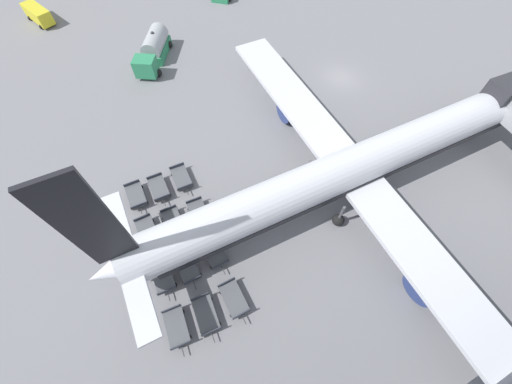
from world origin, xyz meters
name	(u,v)px	position (x,y,z in m)	size (l,w,h in m)	color
ground_plane	(341,78)	(0.00, 0.00, 0.00)	(500.00, 500.00, 0.00)	gray
airplane	(364,163)	(13.34, -8.14, 3.46)	(41.12, 47.01, 14.17)	silver
fuel_tanker_secondary	(154,50)	(-13.97, -18.74, 1.26)	(8.10, 6.35, 3.03)	#2D8C5B
service_van	(38,14)	(-29.49, -30.53, 1.11)	(5.34, 3.47, 2.02)	yellow
baggage_dolly_row_near_col_a	(136,196)	(5.32, -26.76, 0.47)	(3.45, 1.65, 0.92)	#515459
baggage_dolly_row_near_col_b	(147,231)	(9.25, -26.89, 0.47)	(3.44, 1.63, 0.92)	#515459
baggage_dolly_row_near_col_c	(163,276)	(13.59, -26.94, 0.47)	(3.47, 1.73, 0.92)	#515459
baggage_dolly_row_near_col_d	(177,327)	(17.63, -27.27, 0.47)	(3.48, 1.76, 0.92)	#515459
baggage_dolly_row_mid_a_col_a	(159,188)	(5.50, -24.64, 0.47)	(3.45, 1.65, 0.92)	#515459
baggage_dolly_row_mid_a_col_b	(174,222)	(9.46, -24.62, 0.47)	(3.44, 1.64, 0.92)	#515459
baggage_dolly_row_mid_a_col_c	(187,266)	(13.73, -24.95, 0.47)	(3.45, 1.65, 0.92)	#515459
baggage_dolly_row_mid_a_col_d	(206,314)	(17.81, -25.04, 0.47)	(3.48, 1.75, 0.92)	#515459
baggage_dolly_row_mid_b_col_a	(181,178)	(5.36, -22.38, 0.47)	(3.45, 1.67, 0.92)	#515459
baggage_dolly_row_mid_b_col_b	(199,213)	(9.67, -22.33, 0.47)	(3.46, 1.70, 0.92)	#515459
baggage_dolly_row_mid_b_col_c	(214,252)	(13.63, -22.55, 0.47)	(3.44, 1.64, 0.92)	#515459
baggage_dolly_row_mid_b_col_d	(234,299)	(17.73, -22.70, 0.47)	(3.43, 1.61, 0.92)	#515459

